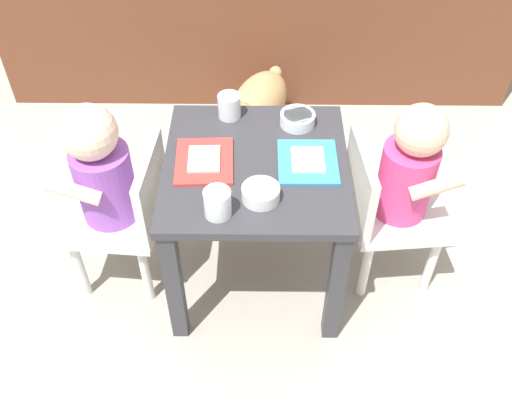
% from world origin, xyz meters
% --- Properties ---
extents(ground_plane, '(7.00, 7.00, 0.00)m').
position_xyz_m(ground_plane, '(0.00, 0.00, 0.00)').
color(ground_plane, '#9E998E').
extents(dining_table, '(0.50, 0.52, 0.46)m').
position_xyz_m(dining_table, '(0.00, 0.00, 0.37)').
color(dining_table, '#333338').
rests_on(dining_table, ground).
extents(seated_child_left, '(0.30, 0.30, 0.64)m').
position_xyz_m(seated_child_left, '(-0.41, -0.00, 0.40)').
color(seated_child_left, silver).
rests_on(seated_child_left, ground).
extents(seated_child_right, '(0.31, 0.31, 0.62)m').
position_xyz_m(seated_child_right, '(0.41, 0.02, 0.39)').
color(seated_child_right, silver).
rests_on(seated_child_right, ground).
extents(dog, '(0.30, 0.44, 0.31)m').
position_xyz_m(dog, '(-0.01, 0.62, 0.20)').
color(dog, tan).
rests_on(dog, ground).
extents(food_tray_left, '(0.16, 0.19, 0.02)m').
position_xyz_m(food_tray_left, '(-0.14, -0.00, 0.47)').
color(food_tray_left, red).
rests_on(food_tray_left, dining_table).
extents(food_tray_right, '(0.16, 0.18, 0.02)m').
position_xyz_m(food_tray_right, '(0.14, -0.00, 0.47)').
color(food_tray_right, '#388CD8').
rests_on(food_tray_right, dining_table).
extents(water_cup_left, '(0.07, 0.07, 0.07)m').
position_xyz_m(water_cup_left, '(-0.09, -0.19, 0.49)').
color(water_cup_left, white).
rests_on(water_cup_left, dining_table).
extents(water_cup_right, '(0.07, 0.07, 0.07)m').
position_xyz_m(water_cup_right, '(-0.08, 0.21, 0.49)').
color(water_cup_right, white).
rests_on(water_cup_right, dining_table).
extents(cereal_bowl_right_side, '(0.10, 0.10, 0.04)m').
position_xyz_m(cereal_bowl_right_side, '(0.12, 0.17, 0.48)').
color(cereal_bowl_right_side, white).
rests_on(cereal_bowl_right_side, dining_table).
extents(veggie_bowl_far, '(0.10, 0.10, 0.04)m').
position_xyz_m(veggie_bowl_far, '(0.01, -0.14, 0.48)').
color(veggie_bowl_far, white).
rests_on(veggie_bowl_far, dining_table).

